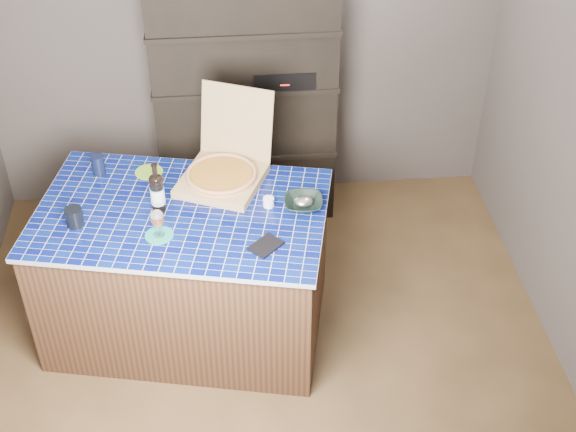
{
  "coord_description": "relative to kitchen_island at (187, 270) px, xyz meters",
  "views": [
    {
      "loc": [
        -0.16,
        -3.22,
        3.61
      ],
      "look_at": [
        0.15,
        0.0,
        1.08
      ],
      "focal_mm": 50.0,
      "sensor_mm": 36.0,
      "label": 1
    }
  ],
  "objects": [
    {
      "name": "kitchen_island",
      "position": [
        0.0,
        0.0,
        0.0
      ],
      "size": [
        1.79,
        1.34,
        0.88
      ],
      "rotation": [
        0.0,
        0.0,
        -0.22
      ],
      "color": "#4A311D",
      "rests_on": "floor"
    },
    {
      "name": "bowl",
      "position": [
        0.68,
        -0.03,
        0.47
      ],
      "size": [
        0.24,
        0.24,
        0.05
      ],
      "primitive_type": "imported",
      "rotation": [
        0.0,
        0.0,
        -0.1
      ],
      "color": "black",
      "rests_on": "kitchen_island"
    },
    {
      "name": "white_jar",
      "position": [
        0.49,
        0.0,
        0.47
      ],
      "size": [
        0.06,
        0.06,
        0.05
      ],
      "primitive_type": "cylinder",
      "color": "white",
      "rests_on": "kitchen_island"
    },
    {
      "name": "pizza_box",
      "position": [
        0.25,
        0.27,
        0.51
      ],
      "size": [
        0.62,
        0.67,
        0.48
      ],
      "rotation": [
        0.0,
        0.0,
        -0.41
      ],
      "color": "tan",
      "rests_on": "kitchen_island"
    },
    {
      "name": "room",
      "position": [
        0.42,
        -0.35,
        0.81
      ],
      "size": [
        3.5,
        3.5,
        3.5
      ],
      "color": "brown",
      "rests_on": "ground"
    },
    {
      "name": "tumbler",
      "position": [
        -0.57,
        -0.07,
        0.49
      ],
      "size": [
        0.1,
        0.1,
        0.11
      ],
      "primitive_type": "cylinder",
      "color": "black",
      "rests_on": "kitchen_island"
    },
    {
      "name": "teal_trivet",
      "position": [
        -0.11,
        -0.21,
        0.44
      ],
      "size": [
        0.15,
        0.15,
        0.01
      ],
      "primitive_type": "cylinder",
      "color": "#1A8B78",
      "rests_on": "kitchen_island"
    },
    {
      "name": "wine_glass",
      "position": [
        -0.11,
        -0.21,
        0.56
      ],
      "size": [
        0.07,
        0.07,
        0.16
      ],
      "color": "white",
      "rests_on": "teal_trivet"
    },
    {
      "name": "navy_cup",
      "position": [
        -0.48,
        0.42,
        0.5
      ],
      "size": [
        0.08,
        0.08,
        0.12
      ],
      "primitive_type": "cylinder",
      "color": "black",
      "rests_on": "kitchen_island"
    },
    {
      "name": "dvd_case",
      "position": [
        0.45,
        -0.35,
        0.45
      ],
      "size": [
        0.21,
        0.2,
        0.01
      ],
      "primitive_type": "cube",
      "rotation": [
        0.0,
        0.0,
        -0.8
      ],
      "color": "black",
      "rests_on": "kitchen_island"
    },
    {
      "name": "mead_bottle",
      "position": [
        -0.12,
        0.02,
        0.56
      ],
      "size": [
        0.08,
        0.08,
        0.31
      ],
      "color": "black",
      "rests_on": "kitchen_island"
    },
    {
      "name": "green_trivet",
      "position": [
        -0.19,
        0.4,
        0.44
      ],
      "size": [
        0.17,
        0.17,
        0.01
      ],
      "primitive_type": "cylinder",
      "color": "#80C129",
      "rests_on": "kitchen_island"
    },
    {
      "name": "shelving_unit",
      "position": [
        0.43,
        1.18,
        0.46
      ],
      "size": [
        1.2,
        0.41,
        1.8
      ],
      "color": "black",
      "rests_on": "floor"
    },
    {
      "name": "foil_contents",
      "position": [
        0.68,
        -0.03,
        0.48
      ],
      "size": [
        0.11,
        0.09,
        0.05
      ],
      "primitive_type": "ellipsoid",
      "color": "#B8BAC4",
      "rests_on": "bowl"
    }
  ]
}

